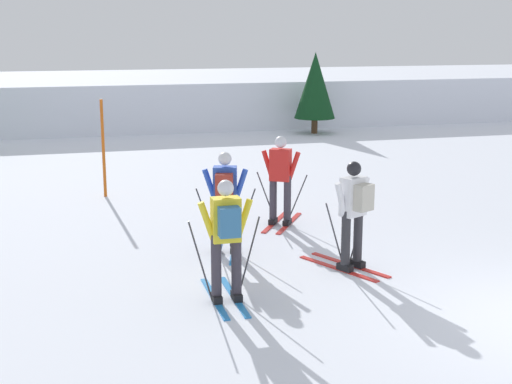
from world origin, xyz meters
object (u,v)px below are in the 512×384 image
skier_yellow (226,235)px  skier_white (354,210)px  skier_blue (225,198)px  conifer_far_left (315,86)px  trail_marker_pole (103,149)px  skier_red (281,178)px

skier_yellow → skier_white: bearing=20.8°
skier_blue → conifer_far_left: size_ratio=0.60×
trail_marker_pole → conifer_far_left: size_ratio=0.76×
skier_red → skier_yellow: size_ratio=1.00×
skier_red → skier_yellow: (-1.85, -3.63, 0.04)m
skier_white → conifer_far_left: (4.42, 14.31, 0.75)m
skier_yellow → conifer_far_left: (6.60, 15.13, 0.75)m
skier_white → skier_blue: size_ratio=1.00×
skier_white → skier_yellow: 2.33m
trail_marker_pole → conifer_far_left: (7.83, 8.20, 0.62)m
skier_red → trail_marker_pole: size_ratio=0.79×
trail_marker_pole → skier_blue: bearing=-70.5°
skier_red → skier_yellow: bearing=-117.1°
skier_red → skier_blue: size_ratio=1.00×
skier_yellow → trail_marker_pole: bearing=100.0°
skier_white → skier_yellow: size_ratio=1.00×
skier_blue → conifer_far_left: (6.14, 12.98, 0.75)m
skier_blue → skier_yellow: bearing=-102.0°
skier_blue → trail_marker_pole: 5.07m
skier_red → skier_blue: (-1.39, -1.48, 0.04)m
skier_yellow → conifer_far_left: size_ratio=0.60×
skier_yellow → conifer_far_left: bearing=66.4°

